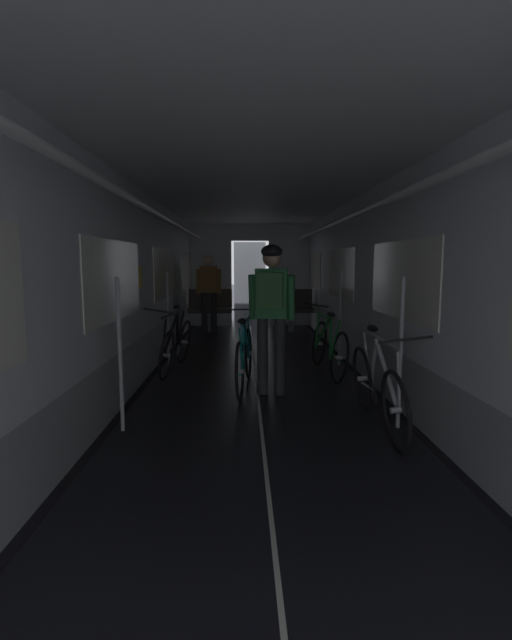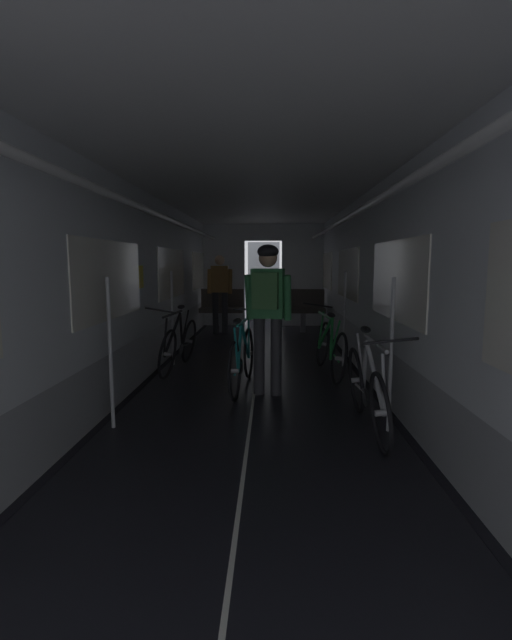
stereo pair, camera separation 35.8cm
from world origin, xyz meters
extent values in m
plane|color=black|center=(0.00, 0.00, 0.00)|extent=(60.00, 60.00, 0.00)
cube|color=black|center=(-1.41, 3.25, 0.00)|extent=(0.08, 11.50, 0.01)
cube|color=black|center=(1.41, 3.25, 0.00)|extent=(0.08, 11.50, 0.01)
cube|color=beige|center=(0.00, 3.25, 0.00)|extent=(0.03, 11.27, 0.00)
cube|color=#9EA0A5|center=(-1.51, 3.25, 0.30)|extent=(0.12, 11.50, 0.60)
cube|color=silver|center=(-1.51, 3.25, 1.53)|extent=(0.12, 11.50, 1.85)
cube|color=white|center=(-1.45, 2.67, 1.35)|extent=(0.02, 1.90, 0.80)
cube|color=white|center=(-1.45, 5.55, 1.35)|extent=(0.02, 1.90, 0.80)
cube|color=white|center=(-1.45, 8.42, 1.35)|extent=(0.02, 1.90, 0.80)
cube|color=yellow|center=(-1.45, 3.73, 1.35)|extent=(0.01, 0.20, 0.28)
cylinder|color=white|center=(-1.17, 3.25, 2.10)|extent=(0.07, 11.04, 0.07)
cylinder|color=#B7BABF|center=(-1.27, 2.10, 0.70)|extent=(0.04, 0.04, 1.40)
cylinder|color=#B7BABF|center=(-1.27, 4.70, 0.70)|extent=(0.04, 0.04, 1.40)
cube|color=#9EA0A5|center=(1.51, 3.25, 0.30)|extent=(0.12, 11.50, 0.60)
cube|color=silver|center=(1.51, 3.25, 1.53)|extent=(0.12, 11.50, 1.85)
cube|color=white|center=(1.45, 2.67, 1.35)|extent=(0.02, 1.90, 0.80)
cube|color=white|center=(1.45, 5.55, 1.35)|extent=(0.02, 1.90, 0.80)
cube|color=white|center=(1.45, 8.42, 1.35)|extent=(0.02, 1.90, 0.80)
cube|color=yellow|center=(1.45, 3.35, 1.35)|extent=(0.01, 0.20, 0.28)
cylinder|color=white|center=(1.17, 3.25, 2.10)|extent=(0.07, 11.04, 0.07)
cylinder|color=#B7BABF|center=(1.27, 2.10, 0.70)|extent=(0.04, 0.04, 1.40)
cylinder|color=#B7BABF|center=(1.27, 4.70, 0.70)|extent=(0.04, 0.04, 1.40)
cube|color=silver|center=(-0.95, 9.06, 1.23)|extent=(1.00, 0.12, 2.45)
cube|color=silver|center=(0.95, 9.06, 1.23)|extent=(1.00, 0.12, 2.45)
cube|color=silver|center=(0.00, 9.06, 2.25)|extent=(0.90, 0.12, 0.40)
cube|color=#4C4F54|center=(0.00, 9.76, 1.03)|extent=(0.81, 0.04, 2.05)
cube|color=white|center=(0.00, 3.25, 2.51)|extent=(3.14, 11.62, 0.12)
cylinder|color=gray|center=(-0.90, 8.00, 0.22)|extent=(0.12, 0.12, 0.44)
cube|color=#47423D|center=(-0.90, 8.00, 0.49)|extent=(0.96, 0.44, 0.10)
cube|color=#47423D|center=(-0.90, 8.19, 0.74)|extent=(0.96, 0.08, 0.40)
torus|color=gray|center=(-1.33, 8.22, 0.94)|extent=(0.14, 0.14, 0.02)
cylinder|color=gray|center=(0.90, 8.00, 0.22)|extent=(0.12, 0.12, 0.44)
cube|color=#47423D|center=(0.90, 8.00, 0.49)|extent=(0.96, 0.44, 0.10)
cube|color=#47423D|center=(0.90, 8.19, 0.74)|extent=(0.96, 0.08, 0.40)
torus|color=gray|center=(0.47, 8.22, 0.94)|extent=(0.14, 0.14, 0.02)
torus|color=black|center=(-1.06, 4.88, 0.33)|extent=(0.20, 0.68, 0.67)
cylinder|color=#B2B2B7|center=(-1.06, 4.88, 0.33)|extent=(0.10, 0.06, 0.06)
torus|color=black|center=(-1.16, 3.86, 0.33)|extent=(0.20, 0.68, 0.67)
cylinder|color=#B2B2B7|center=(-1.16, 3.86, 0.33)|extent=(0.10, 0.06, 0.06)
cylinder|color=black|center=(-1.16, 4.18, 0.55)|extent=(0.17, 0.53, 0.56)
cylinder|color=black|center=(-1.12, 4.59, 0.55)|extent=(0.09, 0.35, 0.55)
cylinder|color=black|center=(-1.18, 4.34, 0.81)|extent=(0.12, 0.82, 0.04)
cylinder|color=black|center=(-1.10, 4.81, 0.57)|extent=(0.11, 0.16, 0.49)
cylinder|color=black|center=(-1.08, 4.66, 0.31)|extent=(0.06, 0.45, 0.07)
cylinder|color=black|center=(-1.19, 3.90, 0.57)|extent=(0.09, 0.10, 0.49)
cylinder|color=black|center=(-1.10, 4.43, 0.29)|extent=(0.05, 0.17, 0.17)
ellipsoid|color=black|center=(-1.15, 4.77, 0.87)|extent=(0.12, 0.25, 0.07)
cylinder|color=black|center=(-1.24, 3.88, 0.91)|extent=(0.44, 0.07, 0.09)
torus|color=black|center=(1.05, 3.68, 0.33)|extent=(0.19, 0.68, 0.67)
cylinder|color=#B2B2B7|center=(1.05, 3.68, 0.33)|extent=(0.10, 0.06, 0.06)
torus|color=black|center=(0.97, 4.70, 0.33)|extent=(0.19, 0.68, 0.67)
cylinder|color=#B2B2B7|center=(0.97, 4.70, 0.33)|extent=(0.10, 0.06, 0.06)
cylinder|color=#1E8438|center=(0.96, 4.38, 0.55)|extent=(0.16, 0.53, 0.56)
cylinder|color=#1E8438|center=(0.99, 3.98, 0.55)|extent=(0.10, 0.35, 0.55)
cylinder|color=#1E8438|center=(0.93, 4.23, 0.81)|extent=(0.11, 0.82, 0.04)
cylinder|color=#1E8438|center=(1.01, 3.75, 0.57)|extent=(0.11, 0.16, 0.49)
cylinder|color=#1E8438|center=(1.04, 3.91, 0.31)|extent=(0.06, 0.45, 0.07)
cylinder|color=#1E8438|center=(0.93, 4.67, 0.57)|extent=(0.10, 0.10, 0.49)
cylinder|color=black|center=(1.02, 4.13, 0.29)|extent=(0.05, 0.17, 0.17)
ellipsoid|color=black|center=(0.96, 3.80, 0.87)|extent=(0.12, 0.25, 0.07)
cylinder|color=black|center=(0.88, 4.68, 0.91)|extent=(0.44, 0.06, 0.09)
torus|color=black|center=(1.07, 2.63, 0.33)|extent=(0.11, 0.67, 0.67)
cylinder|color=#B2B2B7|center=(1.07, 2.63, 0.33)|extent=(0.09, 0.05, 0.06)
torus|color=black|center=(1.07, 1.61, 0.33)|extent=(0.11, 0.67, 0.67)
cylinder|color=#B2B2B7|center=(1.07, 1.61, 0.33)|extent=(0.09, 0.05, 0.06)
cylinder|color=#ADAFB5|center=(1.09, 1.93, 0.55)|extent=(0.10, 0.54, 0.56)
cylinder|color=#ADAFB5|center=(1.09, 2.34, 0.55)|extent=(0.09, 0.34, 0.55)
cylinder|color=#ADAFB5|center=(1.12, 2.08, 0.82)|extent=(0.04, 0.82, 0.04)
cylinder|color=#ADAFB5|center=(1.09, 2.56, 0.57)|extent=(0.07, 0.16, 0.49)
cylinder|color=#ADAFB5|center=(1.07, 2.41, 0.31)|extent=(0.03, 0.45, 0.07)
cylinder|color=#ADAFB5|center=(1.10, 1.64, 0.57)|extent=(0.08, 0.09, 0.49)
cylinder|color=black|center=(1.07, 2.18, 0.29)|extent=(0.03, 0.17, 0.17)
ellipsoid|color=black|center=(1.12, 2.51, 0.88)|extent=(0.10, 0.24, 0.07)
cylinder|color=black|center=(1.13, 1.62, 0.92)|extent=(0.44, 0.03, 0.07)
cylinder|color=#2D2D33|center=(0.06, 3.24, 0.45)|extent=(0.13, 0.13, 0.90)
cylinder|color=#2D2D33|center=(0.26, 3.21, 0.45)|extent=(0.13, 0.13, 0.90)
cube|color=#337F47|center=(0.16, 3.23, 1.18)|extent=(0.39, 0.27, 0.56)
cylinder|color=#337F47|center=(-0.06, 3.28, 1.13)|extent=(0.12, 0.21, 0.53)
cylinder|color=#337F47|center=(0.38, 3.21, 1.13)|extent=(0.12, 0.21, 0.53)
sphere|color=tan|center=(0.16, 3.23, 1.58)|extent=(0.21, 0.21, 0.21)
ellipsoid|color=black|center=(0.16, 3.23, 1.65)|extent=(0.28, 0.31, 0.16)
cube|color=#3D703D|center=(0.13, 3.06, 1.22)|extent=(0.30, 0.20, 0.40)
torus|color=black|center=(-0.21, 2.97, 0.33)|extent=(0.12, 0.67, 0.67)
cylinder|color=#B2B2B7|center=(-0.21, 2.97, 0.33)|extent=(0.10, 0.06, 0.05)
torus|color=black|center=(-0.10, 3.98, 0.33)|extent=(0.12, 0.67, 0.67)
cylinder|color=#B2B2B7|center=(-0.10, 3.98, 0.33)|extent=(0.10, 0.06, 0.05)
cylinder|color=teal|center=(-0.13, 3.67, 0.55)|extent=(0.11, 0.54, 0.56)
cylinder|color=teal|center=(-0.17, 3.26, 0.55)|extent=(0.06, 0.34, 0.55)
cylinder|color=teal|center=(-0.14, 3.51, 0.82)|extent=(0.12, 0.82, 0.03)
cylinder|color=teal|center=(-0.19, 3.04, 0.58)|extent=(0.05, 0.16, 0.49)
cylinder|color=teal|center=(-0.18, 3.19, 0.31)|extent=(0.07, 0.45, 0.07)
cylinder|color=teal|center=(-0.10, 3.95, 0.58)|extent=(0.04, 0.09, 0.49)
cylinder|color=black|center=(-0.16, 3.42, 0.29)|extent=(0.03, 0.17, 0.17)
ellipsoid|color=black|center=(-0.18, 3.09, 0.88)|extent=(0.12, 0.25, 0.06)
cylinder|color=black|center=(-0.09, 3.97, 0.92)|extent=(0.44, 0.07, 0.03)
cylinder|color=#2D2D33|center=(-0.80, 7.70, 0.45)|extent=(0.13, 0.13, 0.90)
cylinder|color=#2D2D33|center=(-1.00, 7.70, 0.45)|extent=(0.13, 0.13, 0.90)
cube|color=olive|center=(-0.90, 7.70, 1.18)|extent=(0.36, 0.22, 0.56)
cylinder|color=olive|center=(-0.68, 7.68, 1.13)|extent=(0.09, 0.20, 0.53)
cylinder|color=olive|center=(-1.12, 7.68, 1.13)|extent=(0.09, 0.20, 0.53)
sphere|color=beige|center=(-0.90, 7.70, 1.58)|extent=(0.21, 0.21, 0.21)
camera|label=1|loc=(-0.16, -1.89, 1.53)|focal=25.27mm
camera|label=2|loc=(0.20, -1.89, 1.53)|focal=25.27mm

